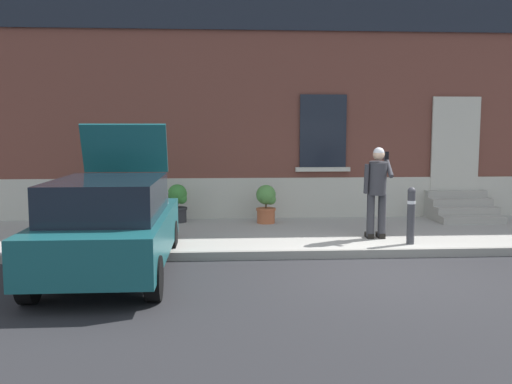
% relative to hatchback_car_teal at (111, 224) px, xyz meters
% --- Properties ---
extents(ground_plane, '(80.00, 80.00, 0.00)m').
position_rel_hatchback_car_teal_xyz_m(ground_plane, '(4.14, -0.06, -0.80)').
color(ground_plane, '#232326').
extents(sidewalk, '(24.00, 3.60, 0.15)m').
position_rel_hatchback_car_teal_xyz_m(sidewalk, '(4.14, 2.74, -0.72)').
color(sidewalk, '#99968E').
rests_on(sidewalk, ground).
extents(curb_edge, '(24.00, 0.12, 0.15)m').
position_rel_hatchback_car_teal_xyz_m(curb_edge, '(4.14, 0.88, -0.72)').
color(curb_edge, gray).
rests_on(curb_edge, ground).
extents(building_facade, '(24.00, 1.52, 7.50)m').
position_rel_hatchback_car_teal_xyz_m(building_facade, '(4.15, 5.23, 2.93)').
color(building_facade, brown).
rests_on(building_facade, ground).
extents(entrance_stoop, '(1.45, 1.28, 0.64)m').
position_rel_hatchback_car_teal_xyz_m(entrance_stoop, '(7.31, 4.06, -0.41)').
color(entrance_stoop, '#9E998E').
rests_on(entrance_stoop, sidewalk).
extents(hatchback_car_teal, '(1.81, 4.07, 2.34)m').
position_rel_hatchback_car_teal_xyz_m(hatchback_car_teal, '(0.00, 0.00, 0.00)').
color(hatchback_car_teal, '#165156').
rests_on(hatchback_car_teal, ground).
extents(bollard_near_person, '(0.15, 0.15, 1.04)m').
position_rel_hatchback_car_teal_xyz_m(bollard_near_person, '(5.14, 1.29, -0.09)').
color(bollard_near_person, '#333338').
rests_on(bollard_near_person, sidewalk).
extents(bollard_far_left, '(0.15, 0.15, 1.04)m').
position_rel_hatchback_car_teal_xyz_m(bollard_far_left, '(0.69, 1.29, -0.09)').
color(bollard_far_left, '#333338').
rests_on(bollard_far_left, sidewalk).
extents(person_on_phone, '(0.51, 0.47, 1.75)m').
position_rel_hatchback_car_teal_xyz_m(person_on_phone, '(4.66, 1.82, 0.35)').
color(person_on_phone, '#2D2D33').
rests_on(person_on_phone, sidewalk).
extents(planter_cream, '(0.44, 0.44, 0.86)m').
position_rel_hatchback_car_teal_xyz_m(planter_cream, '(-1.26, 4.13, -0.19)').
color(planter_cream, beige).
rests_on(planter_cream, sidewalk).
extents(planter_charcoal, '(0.44, 0.44, 0.86)m').
position_rel_hatchback_car_teal_xyz_m(planter_charcoal, '(0.72, 4.01, -0.19)').
color(planter_charcoal, '#2D2D30').
rests_on(planter_charcoal, sidewalk).
extents(planter_terracotta, '(0.44, 0.44, 0.86)m').
position_rel_hatchback_car_teal_xyz_m(planter_terracotta, '(2.71, 3.75, -0.19)').
color(planter_terracotta, '#B25B38').
rests_on(planter_terracotta, sidewalk).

